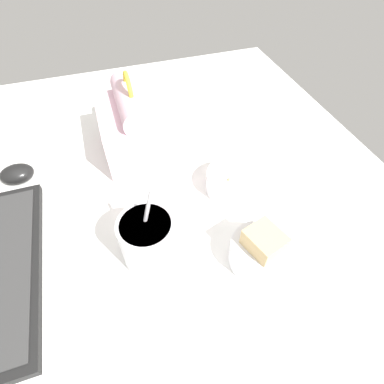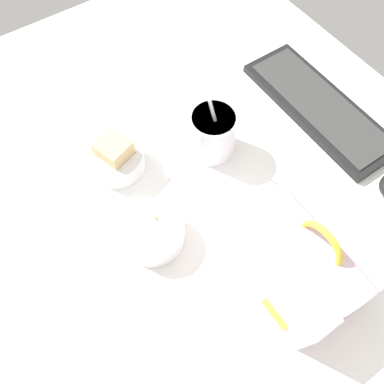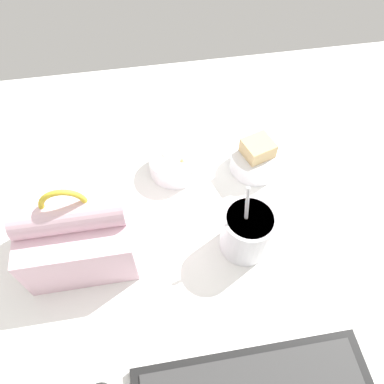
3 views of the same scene
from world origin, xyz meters
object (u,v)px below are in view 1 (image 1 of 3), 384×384
at_px(lunch_bag, 135,125).
at_px(bento_bowl_snacks, 232,181).
at_px(keyboard, 0,270).
at_px(bento_bowl_sandwich, 261,251).
at_px(computer_mouse, 17,174).
at_px(soup_cup, 148,240).

bearing_deg(lunch_bag, bento_bowl_snacks, -139.75).
xyz_separation_m(keyboard, lunch_bag, (0.27, -0.31, 0.07)).
distance_m(lunch_bag, bento_bowl_sandwich, 0.43).
relative_size(bento_bowl_sandwich, bento_bowl_snacks, 0.97).
bearing_deg(keyboard, bento_bowl_sandwich, -104.92).
bearing_deg(keyboard, lunch_bag, -49.35).
bearing_deg(keyboard, bento_bowl_snacks, -82.89).
relative_size(keyboard, computer_mouse, 5.20).
bearing_deg(lunch_bag, computer_mouse, 94.44).
xyz_separation_m(lunch_bag, computer_mouse, (-0.02, 0.29, -0.06)).
xyz_separation_m(keyboard, bento_bowl_snacks, (0.06, -0.49, 0.02)).
bearing_deg(bento_bowl_sandwich, lunch_bag, 21.29).
distance_m(soup_cup, computer_mouse, 0.39).
bearing_deg(bento_bowl_snacks, computer_mouse, 68.47).
bearing_deg(soup_cup, bento_bowl_snacks, -62.57).
relative_size(keyboard, bento_bowl_sandwich, 3.40).
distance_m(bento_bowl_snacks, computer_mouse, 0.51).
relative_size(keyboard, lunch_bag, 1.87).
bearing_deg(bento_bowl_sandwich, computer_mouse, 50.31).
xyz_separation_m(soup_cup, bento_bowl_sandwich, (-0.07, -0.19, -0.02)).
xyz_separation_m(keyboard, computer_mouse, (0.25, -0.02, 0.01)).
distance_m(bento_bowl_sandwich, bento_bowl_snacks, 0.19).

